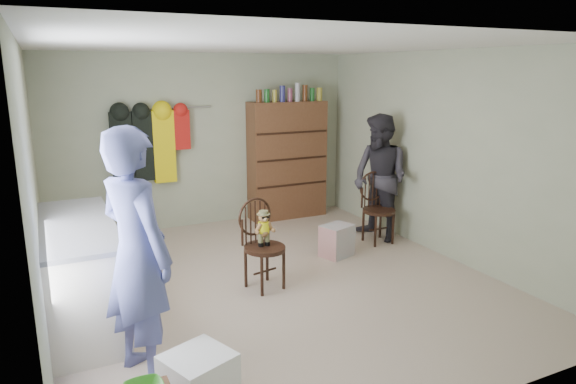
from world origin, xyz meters
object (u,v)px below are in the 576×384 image
counter (80,272)px  chair_far (377,205)px  chair_front (262,237)px  dresser (287,159)px

counter → chair_far: (3.75, 0.68, 0.04)m
chair_front → chair_far: 2.09m
counter → chair_far: size_ratio=1.97×
chair_front → chair_far: (1.97, 0.71, -0.05)m
counter → dresser: size_ratio=0.90×
chair_far → dresser: bearing=109.3°
counter → chair_front: size_ratio=1.94×
dresser → chair_far: bearing=-71.2°
dresser → counter: bearing=-144.3°
counter → chair_front: chair_front is taller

